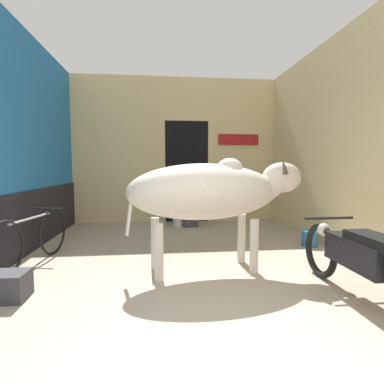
{
  "coord_description": "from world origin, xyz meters",
  "views": [
    {
      "loc": [
        -0.39,
        -1.75,
        1.35
      ],
      "look_at": [
        0.07,
        2.49,
        0.99
      ],
      "focal_mm": 28.0,
      "sensor_mm": 36.0,
      "label": 1
    }
  ],
  "objects": [
    {
      "name": "wall_back_with_doorway",
      "position": [
        0.1,
        5.79,
        1.54
      ],
      "size": [
        4.86,
        0.93,
        3.48
      ],
      "color": "#D1BC84",
      "rests_on": "ground_plane"
    },
    {
      "name": "plastic_stool",
      "position": [
        0.01,
        4.92,
        0.21
      ],
      "size": [
        0.33,
        0.33,
        0.39
      ],
      "color": "beige",
      "rests_on": "ground_plane"
    },
    {
      "name": "cow",
      "position": [
        0.27,
        2.01,
        1.03
      ],
      "size": [
        2.39,
        0.98,
        1.46
      ],
      "color": "beige",
      "rests_on": "ground_plane"
    },
    {
      "name": "motorcycle_near",
      "position": [
        1.55,
        0.91,
        0.44
      ],
      "size": [
        0.58,
        2.1,
        0.77
      ],
      "color": "black",
      "rests_on": "ground_plane"
    },
    {
      "name": "ground_plane",
      "position": [
        0.0,
        0.0,
        0.0
      ],
      "size": [
        30.0,
        30.0,
        0.0
      ],
      "primitive_type": "plane",
      "color": "tan"
    },
    {
      "name": "crate",
      "position": [
        -1.97,
        1.37,
        0.14
      ],
      "size": [
        0.44,
        0.32,
        0.28
      ],
      "color": "#38383D",
      "rests_on": "ground_plane"
    },
    {
      "name": "wall_left_shopfront",
      "position": [
        -2.51,
        2.75,
        1.68
      ],
      "size": [
        0.25,
        5.53,
        3.48
      ],
      "color": "#236BAD",
      "rests_on": "ground_plane"
    },
    {
      "name": "wall_right_with_door",
      "position": [
        2.52,
        2.71,
        1.72
      ],
      "size": [
        0.22,
        5.53,
        3.48
      ],
      "color": "#D1BC84",
      "rests_on": "ground_plane"
    },
    {
      "name": "shopkeeper_seated",
      "position": [
        0.3,
        4.93,
        0.6
      ],
      "size": [
        0.43,
        0.33,
        1.17
      ],
      "color": "#3D3842",
      "rests_on": "ground_plane"
    },
    {
      "name": "bucket",
      "position": [
        2.13,
        3.0,
        0.13
      ],
      "size": [
        0.26,
        0.26,
        0.26
      ],
      "color": "#23669E",
      "rests_on": "ground_plane"
    },
    {
      "name": "bicycle",
      "position": [
        -2.13,
        2.45,
        0.37
      ],
      "size": [
        0.48,
        1.77,
        0.74
      ],
      "color": "black",
      "rests_on": "ground_plane"
    }
  ]
}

